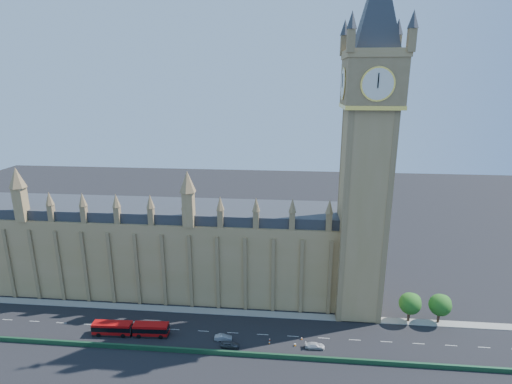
# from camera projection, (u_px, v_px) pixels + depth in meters

# --- Properties ---
(ground) EXTENTS (400.00, 400.00, 0.00)m
(ground) POSITION_uv_depth(u_px,v_px,m) (218.00, 332.00, 106.58)
(ground) COLOR black
(ground) RESTS_ON ground
(palace_westminster) EXTENTS (120.00, 20.00, 28.00)m
(palace_westminster) POSITION_uv_depth(u_px,v_px,m) (152.00, 247.00, 126.20)
(palace_westminster) COLOR #977C49
(palace_westminster) RESTS_ON ground
(elizabeth_tower) EXTENTS (20.59, 20.59, 105.00)m
(elizabeth_tower) POSITION_uv_depth(u_px,v_px,m) (369.00, 122.00, 101.84)
(elizabeth_tower) COLOR #977C49
(elizabeth_tower) RESTS_ON ground
(bridge_parapet) EXTENTS (160.00, 0.60, 1.20)m
(bridge_parapet) POSITION_uv_depth(u_px,v_px,m) (211.00, 352.00, 97.79)
(bridge_parapet) COLOR #1E4C2D
(bridge_parapet) RESTS_ON ground
(kerb_north) EXTENTS (160.00, 3.00, 0.16)m
(kerb_north) POSITION_uv_depth(u_px,v_px,m) (224.00, 312.00, 115.66)
(kerb_north) COLOR gray
(kerb_north) RESTS_ON ground
(tree_east_near) EXTENTS (6.00, 6.00, 8.50)m
(tree_east_near) POSITION_uv_depth(u_px,v_px,m) (411.00, 303.00, 109.98)
(tree_east_near) COLOR #382619
(tree_east_near) RESTS_ON ground
(tree_east_far) EXTENTS (6.00, 6.00, 8.50)m
(tree_east_far) POSITION_uv_depth(u_px,v_px,m) (441.00, 304.00, 109.25)
(tree_east_far) COLOR #382619
(tree_east_far) RESTS_ON ground
(red_bus) EXTENTS (20.15, 3.96, 3.41)m
(red_bus) POSITION_uv_depth(u_px,v_px,m) (131.00, 329.00, 104.96)
(red_bus) COLOR #AA0B0C
(red_bus) RESTS_ON ground
(car_grey) EXTENTS (4.64, 1.99, 1.56)m
(car_grey) POSITION_uv_depth(u_px,v_px,m) (230.00, 345.00, 100.27)
(car_grey) COLOR #3F4246
(car_grey) RESTS_ON ground
(car_silver) EXTENTS (4.62, 1.94, 1.49)m
(car_silver) POSITION_uv_depth(u_px,v_px,m) (223.00, 338.00, 103.06)
(car_silver) COLOR #95979C
(car_silver) RESTS_ON ground
(car_white) EXTENTS (5.00, 2.19, 1.43)m
(car_white) POSITION_uv_depth(u_px,v_px,m) (315.00, 346.00, 99.94)
(car_white) COLOR silver
(car_white) RESTS_ON ground
(cone_a) EXTENTS (0.66, 0.66, 0.80)m
(cone_a) POSITION_uv_depth(u_px,v_px,m) (295.00, 344.00, 100.90)
(cone_a) COLOR black
(cone_a) RESTS_ON ground
(cone_b) EXTENTS (0.44, 0.44, 0.65)m
(cone_b) POSITION_uv_depth(u_px,v_px,m) (269.00, 343.00, 101.75)
(cone_b) COLOR black
(cone_b) RESTS_ON ground
(cone_c) EXTENTS (0.54, 0.54, 0.72)m
(cone_c) POSITION_uv_depth(u_px,v_px,m) (302.00, 338.00, 103.38)
(cone_c) COLOR black
(cone_c) RESTS_ON ground
(cone_d) EXTENTS (0.44, 0.44, 0.65)m
(cone_d) POSITION_uv_depth(u_px,v_px,m) (270.00, 339.00, 103.00)
(cone_d) COLOR black
(cone_d) RESTS_ON ground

